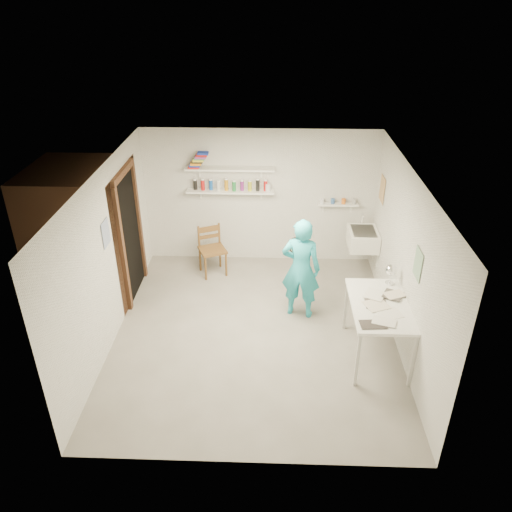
{
  "coord_description": "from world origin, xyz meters",
  "views": [
    {
      "loc": [
        0.22,
        -5.83,
        4.48
      ],
      "look_at": [
        0.0,
        0.4,
        1.05
      ],
      "focal_mm": 35.0,
      "sensor_mm": 36.0,
      "label": 1
    }
  ],
  "objects_px": {
    "wooden_chair": "(212,250)",
    "desk_lamp": "(391,270)",
    "belfast_sink": "(363,239)",
    "wall_clock": "(298,246)",
    "work_table": "(377,330)",
    "man": "(301,269)"
  },
  "relations": [
    {
      "from": "man",
      "to": "desk_lamp",
      "type": "xyz_separation_m",
      "value": [
        1.19,
        -0.44,
        0.27
      ]
    },
    {
      "from": "work_table",
      "to": "wooden_chair",
      "type": "bearing_deg",
      "value": 139.09
    },
    {
      "from": "wall_clock",
      "to": "desk_lamp",
      "type": "relative_size",
      "value": 1.81
    },
    {
      "from": "man",
      "to": "wooden_chair",
      "type": "height_order",
      "value": "man"
    },
    {
      "from": "wooden_chair",
      "to": "work_table",
      "type": "xyz_separation_m",
      "value": [
        2.43,
        -2.11,
        -0.04
      ]
    },
    {
      "from": "wooden_chair",
      "to": "desk_lamp",
      "type": "height_order",
      "value": "desk_lamp"
    },
    {
      "from": "wall_clock",
      "to": "wooden_chair",
      "type": "height_order",
      "value": "wall_clock"
    },
    {
      "from": "wooden_chair",
      "to": "work_table",
      "type": "height_order",
      "value": "wooden_chair"
    },
    {
      "from": "belfast_sink",
      "to": "man",
      "type": "distance_m",
      "value": 1.63
    },
    {
      "from": "wooden_chair",
      "to": "man",
      "type": "bearing_deg",
      "value": -62.1
    },
    {
      "from": "work_table",
      "to": "man",
      "type": "bearing_deg",
      "value": 136.24
    },
    {
      "from": "wall_clock",
      "to": "desk_lamp",
      "type": "xyz_separation_m",
      "value": [
        1.24,
        -0.66,
        0.0
      ]
    },
    {
      "from": "belfast_sink",
      "to": "man",
      "type": "bearing_deg",
      "value": -132.42
    },
    {
      "from": "wall_clock",
      "to": "wooden_chair",
      "type": "distance_m",
      "value": 1.79
    },
    {
      "from": "belfast_sink",
      "to": "desk_lamp",
      "type": "height_order",
      "value": "desk_lamp"
    },
    {
      "from": "wall_clock",
      "to": "work_table",
      "type": "bearing_deg",
      "value": -35.72
    },
    {
      "from": "wall_clock",
      "to": "man",
      "type": "bearing_deg",
      "value": -64.9
    },
    {
      "from": "wooden_chair",
      "to": "desk_lamp",
      "type": "relative_size",
      "value": 5.81
    },
    {
      "from": "work_table",
      "to": "belfast_sink",
      "type": "bearing_deg",
      "value": 87.06
    },
    {
      "from": "wooden_chair",
      "to": "belfast_sink",
      "type": "bearing_deg",
      "value": -22.5
    },
    {
      "from": "wall_clock",
      "to": "work_table",
      "type": "height_order",
      "value": "wall_clock"
    },
    {
      "from": "desk_lamp",
      "to": "wooden_chair",
      "type": "bearing_deg",
      "value": 148.7
    }
  ]
}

